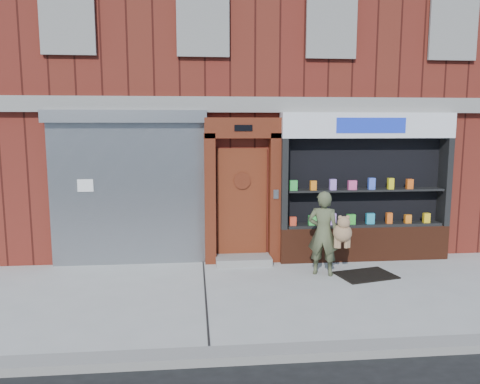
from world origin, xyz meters
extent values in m
plane|color=#9E9E99|center=(0.00, 0.00, 0.00)|extent=(80.00, 80.00, 0.00)
cube|color=gray|center=(0.00, -2.15, 0.06)|extent=(60.00, 0.30, 0.12)
cube|color=#5F1D15|center=(0.00, 6.00, 4.00)|extent=(12.00, 8.00, 8.00)
cube|color=gray|center=(0.00, 1.92, 3.15)|extent=(12.00, 0.16, 0.30)
cube|color=black|center=(-4.00, 1.97, 4.80)|extent=(0.90, 0.06, 1.40)
cube|color=gray|center=(-4.00, 1.93, 4.80)|extent=(1.00, 0.06, 1.50)
cube|color=black|center=(-1.50, 1.97, 4.80)|extent=(0.90, 0.06, 1.40)
cube|color=gray|center=(-1.50, 1.93, 4.80)|extent=(1.00, 0.06, 1.50)
cube|color=black|center=(1.00, 1.97, 4.80)|extent=(0.90, 0.06, 1.40)
cube|color=gray|center=(1.00, 1.93, 4.80)|extent=(1.00, 0.06, 1.50)
cube|color=black|center=(3.50, 1.97, 4.80)|extent=(0.90, 0.06, 1.40)
cube|color=gray|center=(3.50, 1.93, 4.80)|extent=(1.00, 0.06, 1.50)
cube|color=gray|center=(-3.00, 1.94, 1.40)|extent=(3.00, 0.10, 2.80)
cube|color=slate|center=(-3.00, 1.88, 2.92)|extent=(3.10, 0.30, 0.24)
cube|color=white|center=(-3.80, 1.88, 1.60)|extent=(0.30, 0.01, 0.24)
cube|color=#531C0E|center=(-1.40, 1.86, 1.30)|extent=(0.22, 0.28, 2.60)
cube|color=#531C0E|center=(-0.10, 1.86, 1.30)|extent=(0.22, 0.28, 2.60)
cube|color=#531C0E|center=(-0.75, 1.86, 2.70)|extent=(1.50, 0.28, 0.40)
cube|color=black|center=(-0.75, 1.71, 2.70)|extent=(0.35, 0.01, 0.12)
cube|color=#602411|center=(-0.75, 1.97, 1.20)|extent=(1.00, 0.06, 2.20)
cylinder|color=black|center=(-0.75, 1.93, 1.65)|extent=(0.28, 0.02, 0.28)
cylinder|color=#531C0E|center=(-0.75, 1.92, 1.65)|extent=(0.34, 0.02, 0.34)
cube|color=gray|center=(-0.75, 1.70, 0.07)|extent=(1.10, 0.55, 0.15)
cube|color=slate|center=(-0.10, 1.71, 1.40)|extent=(0.10, 0.02, 0.18)
cube|color=#512313|center=(1.75, 1.80, 0.35)|extent=(3.50, 0.40, 0.70)
cube|color=black|center=(0.06, 1.80, 1.60)|extent=(0.12, 0.40, 1.80)
cube|color=black|center=(3.44, 1.80, 1.60)|extent=(0.12, 0.40, 1.80)
cube|color=black|center=(1.75, 1.99, 1.60)|extent=(3.30, 0.03, 1.80)
cube|color=black|center=(1.75, 1.80, 0.73)|extent=(3.20, 0.36, 0.06)
cube|color=black|center=(1.75, 1.80, 1.45)|extent=(3.20, 0.36, 0.04)
cube|color=white|center=(1.75, 1.80, 2.75)|extent=(3.50, 0.40, 0.50)
cube|color=#1830BA|center=(1.75, 1.59, 2.75)|extent=(1.40, 0.01, 0.30)
cube|color=red|center=(0.25, 1.72, 0.85)|extent=(0.13, 0.09, 0.17)
cube|color=green|center=(0.65, 1.72, 0.86)|extent=(0.16, 0.09, 0.19)
cube|color=#BC7FE6|center=(1.05, 1.72, 0.88)|extent=(0.16, 0.09, 0.23)
cube|color=green|center=(1.45, 1.72, 0.86)|extent=(0.17, 0.09, 0.20)
cube|color=teal|center=(1.85, 1.72, 0.87)|extent=(0.16, 0.09, 0.22)
cube|color=#E75A18|center=(2.25, 1.72, 0.87)|extent=(0.11, 0.09, 0.22)
cube|color=orange|center=(2.65, 1.72, 0.85)|extent=(0.13, 0.09, 0.17)
cube|color=yellow|center=(3.05, 1.72, 0.86)|extent=(0.13, 0.09, 0.20)
cube|color=green|center=(0.25, 1.72, 1.57)|extent=(0.15, 0.09, 0.20)
cube|color=orange|center=(0.65, 1.72, 1.56)|extent=(0.12, 0.09, 0.19)
cube|color=#A77CDF|center=(1.05, 1.72, 1.58)|extent=(0.13, 0.09, 0.21)
cube|color=#E24B8A|center=(1.45, 1.72, 1.56)|extent=(0.17, 0.09, 0.18)
cube|color=#4363E4|center=(1.85, 1.72, 1.59)|extent=(0.13, 0.09, 0.23)
cube|color=yellow|center=(2.25, 1.72, 1.58)|extent=(0.11, 0.09, 0.22)
cube|color=#E25A17|center=(2.65, 1.72, 1.57)|extent=(0.13, 0.09, 0.20)
imported|color=#4B5236|center=(0.64, 0.90, 0.78)|extent=(0.68, 0.58, 1.57)
sphere|color=#8D6946|center=(0.95, 0.73, 0.82)|extent=(0.34, 0.34, 0.34)
sphere|color=#8D6946|center=(0.95, 0.68, 1.02)|extent=(0.23, 0.23, 0.23)
sphere|color=#8D6946|center=(0.89, 0.68, 1.12)|extent=(0.08, 0.08, 0.08)
sphere|color=#8D6946|center=(1.02, 0.68, 1.12)|extent=(0.08, 0.08, 0.08)
cylinder|color=#8D6946|center=(0.84, 0.73, 0.65)|extent=(0.08, 0.08, 0.20)
cylinder|color=#8D6946|center=(1.07, 0.73, 0.65)|extent=(0.08, 0.08, 0.20)
cylinder|color=#8D6946|center=(0.89, 0.71, 0.65)|extent=(0.08, 0.08, 0.20)
cylinder|color=#8D6946|center=(1.02, 0.71, 0.65)|extent=(0.08, 0.08, 0.20)
cube|color=black|center=(1.42, 0.73, 0.01)|extent=(1.14, 0.92, 0.03)
camera|label=1|loc=(-1.71, -7.31, 2.76)|focal=35.00mm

